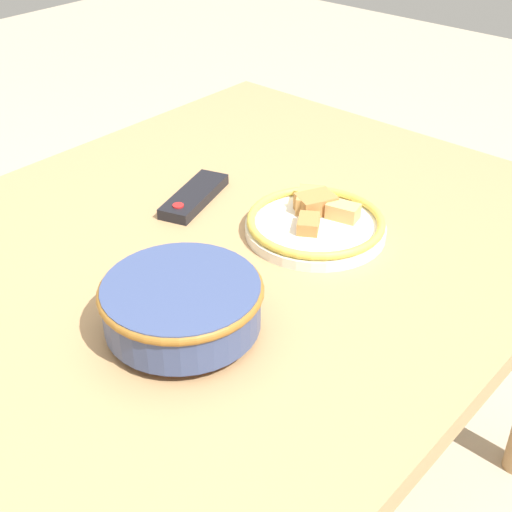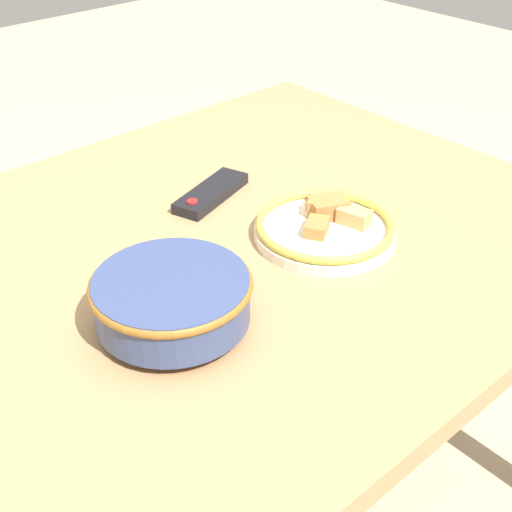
% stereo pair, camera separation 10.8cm
% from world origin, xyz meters
% --- Properties ---
extents(dining_table, '(1.54, 0.99, 0.72)m').
position_xyz_m(dining_table, '(0.00, 0.00, 0.65)').
color(dining_table, tan).
rests_on(dining_table, ground_plane).
extents(noodle_bowl, '(0.23, 0.23, 0.08)m').
position_xyz_m(noodle_bowl, '(-0.05, -0.12, 0.76)').
color(noodle_bowl, '#384775').
rests_on(noodle_bowl, dining_table).
extents(food_plate, '(0.24, 0.24, 0.05)m').
position_xyz_m(food_plate, '(0.29, -0.10, 0.73)').
color(food_plate, silver).
rests_on(food_plate, dining_table).
extents(tv_remote, '(0.18, 0.11, 0.02)m').
position_xyz_m(tv_remote, '(0.23, 0.13, 0.73)').
color(tv_remote, black).
rests_on(tv_remote, dining_table).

